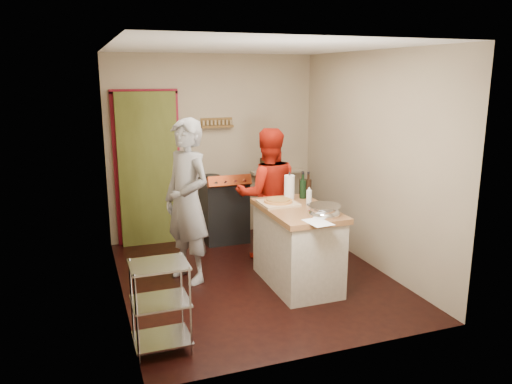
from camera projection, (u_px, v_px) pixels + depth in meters
floor at (255, 277)px, 5.85m from camera, size 3.50×3.50×0.00m
back_wall at (169, 161)px, 7.01m from camera, size 3.00×0.44×2.60m
left_wall at (116, 178)px, 5.05m from camera, size 0.04×3.50×2.60m
right_wall at (371, 161)px, 6.05m from camera, size 0.04×3.50×2.60m
ceiling at (255, 46)px, 5.25m from camera, size 3.00×3.50×0.02m
stove at (224, 210)px, 7.07m from camera, size 0.60×0.63×1.00m
wire_shelving at (160, 302)px, 4.23m from camera, size 0.48×0.40×0.80m
island at (297, 244)px, 5.57m from camera, size 0.70×1.33×1.20m
person_stripe at (187, 202)px, 5.59m from camera, size 0.70×0.80×1.86m
person_red at (268, 194)px, 6.31m from camera, size 0.93×0.78×1.68m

